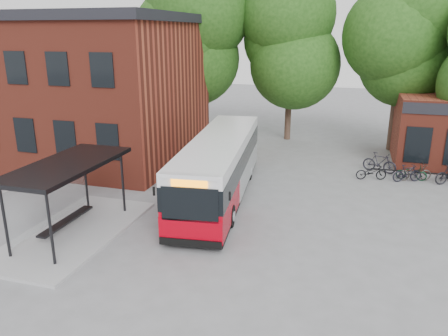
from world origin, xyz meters
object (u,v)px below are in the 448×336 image
(city_bus, at_px, (220,168))
(bicycle_1, at_px, (380,162))
(bicycle_0, at_px, (371,172))
(bicycle_2, at_px, (412,173))
(bicycle_4, at_px, (415,172))
(bicycle_3, at_px, (407,173))
(bus_shelter, at_px, (71,199))

(city_bus, height_order, bicycle_1, city_bus)
(city_bus, height_order, bicycle_0, city_bus)
(city_bus, height_order, bicycle_2, city_bus)
(bicycle_0, height_order, bicycle_4, bicycle_4)
(bicycle_2, relative_size, bicycle_3, 0.98)
(city_bus, xyz_separation_m, bicycle_1, (7.39, 6.15, -0.87))
(bicycle_0, relative_size, bicycle_3, 1.02)
(bus_shelter, height_order, bicycle_0, bus_shelter)
(bicycle_2, bearing_deg, bicycle_4, -115.96)
(bicycle_3, xyz_separation_m, bicycle_4, (0.41, 0.31, -0.01))
(bicycle_0, bearing_deg, bicycle_2, -88.98)
(city_bus, bearing_deg, bicycle_4, 23.02)
(bicycle_1, bearing_deg, bus_shelter, 154.46)
(city_bus, relative_size, bicycle_2, 7.39)
(bus_shelter, relative_size, bicycle_2, 4.59)
(city_bus, xyz_separation_m, bicycle_2, (8.96, 5.23, -1.03))
(bus_shelter, relative_size, bicycle_1, 3.77)
(bicycle_2, bearing_deg, bus_shelter, 130.65)
(bus_shelter, distance_m, bicycle_1, 16.44)
(bicycle_1, distance_m, bicycle_3, 1.87)
(bus_shelter, distance_m, bicycle_4, 17.07)
(bicycle_2, distance_m, bicycle_4, 0.18)
(bicycle_1, relative_size, bicycle_3, 1.20)
(bicycle_4, bearing_deg, bicycle_3, 106.67)
(bicycle_4, bearing_deg, city_bus, 99.02)
(bicycle_0, distance_m, bicycle_3, 1.79)
(bicycle_0, xyz_separation_m, bicycle_3, (1.78, 0.16, 0.05))
(city_bus, distance_m, bicycle_3, 10.00)
(bicycle_0, xyz_separation_m, bicycle_1, (0.46, 1.48, 0.14))
(bicycle_0, height_order, bicycle_1, bicycle_1)
(bicycle_0, relative_size, bicycle_2, 1.03)
(bicycle_1, xyz_separation_m, bicycle_2, (1.57, -0.93, -0.16))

